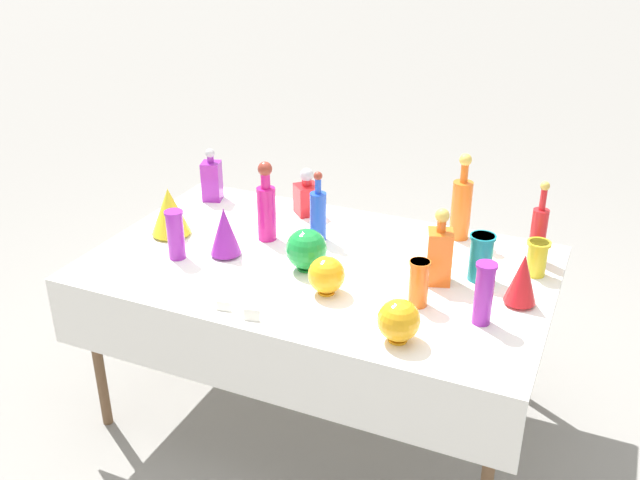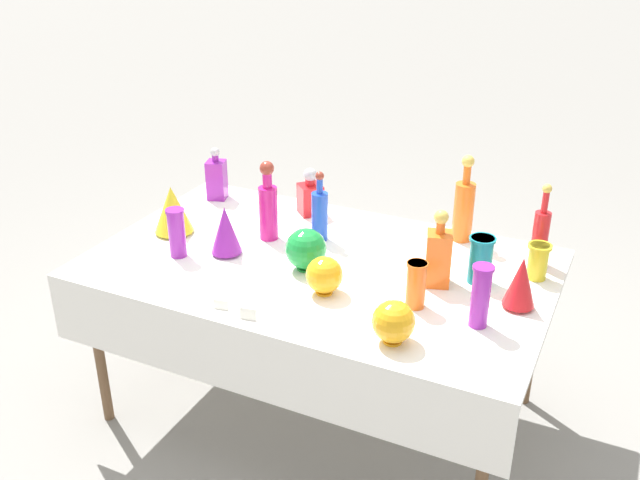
{
  "view_description": "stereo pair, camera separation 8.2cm",
  "coord_description": "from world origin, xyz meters",
  "px_view_note": "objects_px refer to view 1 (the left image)",
  "views": [
    {
      "loc": [
        1.05,
        -2.37,
        2.12
      ],
      "look_at": [
        0.0,
        0.0,
        0.86
      ],
      "focal_mm": 40.0,
      "sensor_mm": 36.0,
      "label": 1
    },
    {
      "loc": [
        1.12,
        -2.34,
        2.12
      ],
      "look_at": [
        0.0,
        0.0,
        0.86
      ],
      "focal_mm": 40.0,
      "sensor_mm": 36.0,
      "label": 2
    }
  ],
  "objects_px": {
    "tall_bottle_0": "(266,207)",
    "slender_vase_1": "(484,292)",
    "slender_vase_3": "(537,257)",
    "fluted_vase_1": "(522,279)",
    "tall_bottle_1": "(318,214)",
    "round_bowl_1": "(326,275)",
    "slender_vase_0": "(419,282)",
    "slender_vase_4": "(481,256)",
    "square_decanter_0": "(307,196)",
    "round_bowl_2": "(306,249)",
    "tall_bottle_2": "(539,231)",
    "square_decanter_1": "(439,253)",
    "fluted_vase_0": "(170,211)",
    "square_decanter_2": "(212,179)",
    "slender_vase_2": "(175,233)",
    "tall_bottle_3": "(461,205)",
    "fluted_vase_2": "(225,231)",
    "round_bowl_0": "(399,320)",
    "cardboard_box_behind_left": "(330,262)"
  },
  "relations": [
    {
      "from": "tall_bottle_1",
      "to": "square_decanter_0",
      "type": "relative_size",
      "value": 1.39
    },
    {
      "from": "square_decanter_0",
      "to": "slender_vase_4",
      "type": "distance_m",
      "value": 0.94
    },
    {
      "from": "slender_vase_0",
      "to": "round_bowl_2",
      "type": "bearing_deg",
      "value": 169.94
    },
    {
      "from": "tall_bottle_0",
      "to": "tall_bottle_1",
      "type": "xyz_separation_m",
      "value": [
        0.2,
        0.09,
        -0.03
      ]
    },
    {
      "from": "tall_bottle_1",
      "to": "slender_vase_4",
      "type": "relative_size",
      "value": 1.65
    },
    {
      "from": "fluted_vase_0",
      "to": "round_bowl_1",
      "type": "height_order",
      "value": "fluted_vase_0"
    },
    {
      "from": "round_bowl_1",
      "to": "slender_vase_4",
      "type": "bearing_deg",
      "value": 34.1
    },
    {
      "from": "slender_vase_4",
      "to": "round_bowl_2",
      "type": "xyz_separation_m",
      "value": [
        -0.65,
        -0.2,
        -0.01
      ]
    },
    {
      "from": "fluted_vase_2",
      "to": "round_bowl_0",
      "type": "height_order",
      "value": "fluted_vase_2"
    },
    {
      "from": "tall_bottle_3",
      "to": "fluted_vase_0",
      "type": "height_order",
      "value": "tall_bottle_3"
    },
    {
      "from": "square_decanter_1",
      "to": "slender_vase_0",
      "type": "height_order",
      "value": "square_decanter_1"
    },
    {
      "from": "fluted_vase_0",
      "to": "round_bowl_1",
      "type": "xyz_separation_m",
      "value": [
        0.83,
        -0.19,
        -0.04
      ]
    },
    {
      "from": "tall_bottle_0",
      "to": "tall_bottle_1",
      "type": "distance_m",
      "value": 0.22
    },
    {
      "from": "round_bowl_0",
      "to": "slender_vase_3",
      "type": "bearing_deg",
      "value": 62.08
    },
    {
      "from": "tall_bottle_0",
      "to": "fluted_vase_1",
      "type": "relative_size",
      "value": 1.76
    },
    {
      "from": "tall_bottle_1",
      "to": "square_decanter_1",
      "type": "height_order",
      "value": "tall_bottle_1"
    },
    {
      "from": "square_decanter_0",
      "to": "slender_vase_2",
      "type": "height_order",
      "value": "square_decanter_0"
    },
    {
      "from": "tall_bottle_0",
      "to": "round_bowl_1",
      "type": "height_order",
      "value": "tall_bottle_0"
    },
    {
      "from": "slender_vase_3",
      "to": "cardboard_box_behind_left",
      "type": "xyz_separation_m",
      "value": [
        -1.21,
        0.77,
        -0.65
      ]
    },
    {
      "from": "slender_vase_2",
      "to": "square_decanter_2",
      "type": "bearing_deg",
      "value": 108.13
    },
    {
      "from": "fluted_vase_1",
      "to": "round_bowl_1",
      "type": "bearing_deg",
      "value": -162.62
    },
    {
      "from": "tall_bottle_3",
      "to": "slender_vase_4",
      "type": "bearing_deg",
      "value": -64.28
    },
    {
      "from": "round_bowl_0",
      "to": "cardboard_box_behind_left",
      "type": "xyz_separation_m",
      "value": [
        -0.85,
        1.44,
        -0.65
      ]
    },
    {
      "from": "slender_vase_0",
      "to": "slender_vase_1",
      "type": "distance_m",
      "value": 0.24
    },
    {
      "from": "slender_vase_3",
      "to": "fluted_vase_1",
      "type": "distance_m",
      "value": 0.26
    },
    {
      "from": "slender_vase_1",
      "to": "fluted_vase_1",
      "type": "distance_m",
      "value": 0.21
    },
    {
      "from": "tall_bottle_2",
      "to": "fluted_vase_1",
      "type": "xyz_separation_m",
      "value": [
        0.0,
        -0.38,
        -0.03
      ]
    },
    {
      "from": "slender_vase_3",
      "to": "square_decanter_1",
      "type": "bearing_deg",
      "value": -147.81
    },
    {
      "from": "round_bowl_1",
      "to": "round_bowl_2",
      "type": "distance_m",
      "value": 0.21
    },
    {
      "from": "round_bowl_1",
      "to": "cardboard_box_behind_left",
      "type": "xyz_separation_m",
      "value": [
        -0.51,
        1.24,
        -0.65
      ]
    },
    {
      "from": "tall_bottle_1",
      "to": "slender_vase_1",
      "type": "xyz_separation_m",
      "value": [
        0.8,
        -0.39,
        0.0
      ]
    },
    {
      "from": "tall_bottle_3",
      "to": "fluted_vase_2",
      "type": "xyz_separation_m",
      "value": [
        -0.85,
        -0.56,
        -0.04
      ]
    },
    {
      "from": "tall_bottle_3",
      "to": "round_bowl_0",
      "type": "relative_size",
      "value": 2.51
    },
    {
      "from": "tall_bottle_2",
      "to": "round_bowl_1",
      "type": "distance_m",
      "value": 0.9
    },
    {
      "from": "slender_vase_1",
      "to": "round_bowl_1",
      "type": "relative_size",
      "value": 1.57
    },
    {
      "from": "tall_bottle_2",
      "to": "cardboard_box_behind_left",
      "type": "height_order",
      "value": "tall_bottle_2"
    },
    {
      "from": "tall_bottle_0",
      "to": "cardboard_box_behind_left",
      "type": "distance_m",
      "value": 1.17
    },
    {
      "from": "square_decanter_2",
      "to": "round_bowl_1",
      "type": "height_order",
      "value": "square_decanter_2"
    },
    {
      "from": "tall_bottle_0",
      "to": "slender_vase_1",
      "type": "relative_size",
      "value": 1.53
    },
    {
      "from": "round_bowl_2",
      "to": "slender_vase_4",
      "type": "bearing_deg",
      "value": 16.82
    },
    {
      "from": "square_decanter_0",
      "to": "slender_vase_3",
      "type": "height_order",
      "value": "square_decanter_0"
    },
    {
      "from": "square_decanter_2",
      "to": "tall_bottle_2",
      "type": "bearing_deg",
      "value": -0.89
    },
    {
      "from": "slender_vase_1",
      "to": "square_decanter_0",
      "type": "bearing_deg",
      "value": 147.14
    },
    {
      "from": "square_decanter_2",
      "to": "slender_vase_3",
      "type": "relative_size",
      "value": 1.82
    },
    {
      "from": "slender_vase_3",
      "to": "square_decanter_0",
      "type": "bearing_deg",
      "value": 170.44
    },
    {
      "from": "square_decanter_0",
      "to": "fluted_vase_1",
      "type": "height_order",
      "value": "square_decanter_0"
    },
    {
      "from": "tall_bottle_0",
      "to": "square_decanter_0",
      "type": "xyz_separation_m",
      "value": [
        0.04,
        0.32,
        -0.06
      ]
    },
    {
      "from": "square_decanter_1",
      "to": "round_bowl_2",
      "type": "height_order",
      "value": "square_decanter_1"
    },
    {
      "from": "tall_bottle_1",
      "to": "round_bowl_1",
      "type": "relative_size",
      "value": 2.11
    },
    {
      "from": "tall_bottle_2",
      "to": "slender_vase_3",
      "type": "distance_m",
      "value": 0.14
    }
  ]
}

